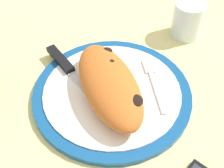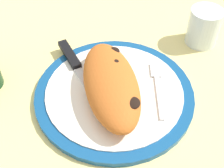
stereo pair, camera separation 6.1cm
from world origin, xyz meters
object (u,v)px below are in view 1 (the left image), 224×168
Objects in this scene: calzone at (109,84)px; plate at (112,93)px; knife at (67,68)px; water_glass at (187,21)px; fork at (153,80)px.

plate is at bearing -33.90° from calzone.
plate is 11.50cm from knife.
calzone is 1.20× the size of knife.
water_glass reaches higher than plate.
knife is at bearing 109.25° from water_glass.
fork is at bearing -74.12° from calzone.
fork is (1.74, -8.82, 1.03)cm from plate.
water_glass is at bearing -36.82° from fork.
fork reaches higher than plate.
water_glass is (18.71, -21.45, -0.72)cm from calzone.
plate is at bearing 130.48° from water_glass.
calzone reaches higher than knife.
calzone is at bearing -136.42° from knife.
knife is (7.47, 8.65, 1.32)cm from plate.
calzone is at bearing 105.88° from fork.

